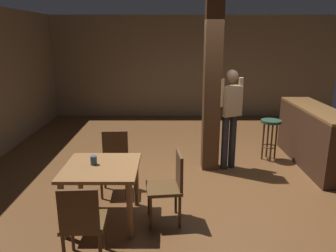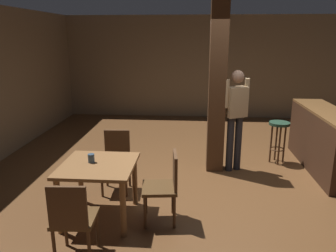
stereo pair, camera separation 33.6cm
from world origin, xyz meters
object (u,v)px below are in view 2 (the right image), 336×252
(chair_north, at_px, (116,158))
(dining_table, at_px, (99,174))
(napkin_cup, at_px, (91,158))
(bar_stool_near, at_px, (279,132))
(standing_person, at_px, (236,114))
(chair_south, at_px, (72,217))
(bar_counter, at_px, (319,140))
(chair_east, at_px, (166,184))

(chair_north, bearing_deg, dining_table, -92.15)
(chair_north, distance_m, napkin_cup, 0.83)
(chair_north, xyz_separation_m, bar_stool_near, (2.67, 1.30, 0.07))
(standing_person, height_order, bar_stool_near, standing_person)
(chair_south, relative_size, bar_counter, 0.41)
(dining_table, relative_size, napkin_cup, 8.23)
(dining_table, distance_m, bar_counter, 3.81)
(dining_table, xyz_separation_m, bar_stool_near, (2.70, 2.11, -0.03))
(chair_south, bearing_deg, napkin_cup, 94.30)
(dining_table, bearing_deg, chair_south, -91.88)
(napkin_cup, xyz_separation_m, bar_stool_near, (2.80, 2.07, -0.21))
(dining_table, xyz_separation_m, bar_counter, (3.33, 1.87, -0.07))
(chair_north, xyz_separation_m, standing_person, (1.83, 0.89, 0.50))
(napkin_cup, bearing_deg, bar_stool_near, 36.46)
(napkin_cup, distance_m, standing_person, 2.57)
(dining_table, relative_size, bar_counter, 0.42)
(chair_east, distance_m, napkin_cup, 0.97)
(chair_south, relative_size, bar_stool_near, 1.16)
(chair_north, height_order, chair_east, same)
(chair_east, relative_size, chair_south, 1.00)
(chair_east, height_order, standing_person, standing_person)
(dining_table, xyz_separation_m, chair_east, (0.83, -0.02, -0.10))
(chair_north, relative_size, standing_person, 0.52)
(standing_person, bearing_deg, chair_south, -126.51)
(bar_stool_near, bearing_deg, chair_south, -132.66)
(chair_north, distance_m, chair_east, 1.15)
(standing_person, height_order, bar_counter, standing_person)
(napkin_cup, relative_size, bar_stool_near, 0.14)
(chair_north, distance_m, bar_counter, 3.46)
(chair_north, height_order, napkin_cup, chair_north)
(chair_north, distance_m, standing_person, 2.10)
(chair_east, bearing_deg, chair_south, -135.85)
(chair_east, distance_m, bar_stool_near, 2.83)
(chair_north, height_order, chair_south, same)
(chair_east, bearing_deg, bar_stool_near, 48.70)
(dining_table, height_order, bar_stool_near, bar_stool_near)
(chair_south, bearing_deg, chair_north, 87.99)
(dining_table, bearing_deg, napkin_cup, 156.54)
(chair_north, relative_size, chair_south, 1.00)
(chair_south, height_order, bar_counter, bar_counter)
(dining_table, distance_m, chair_east, 0.84)
(dining_table, xyz_separation_m, standing_person, (1.86, 1.70, 0.40))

